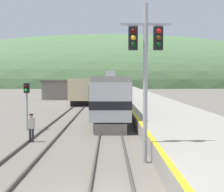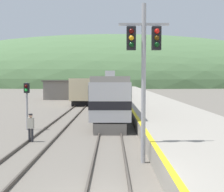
% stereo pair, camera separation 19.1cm
% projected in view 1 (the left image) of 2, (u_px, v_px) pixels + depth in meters
% --- Properties ---
extents(track_main, '(1.52, 180.00, 0.16)m').
position_uv_depth(track_main, '(110.00, 93.00, 79.17)').
color(track_main, '#4C443D').
rests_on(track_main, ground).
extents(track_siding, '(1.52, 180.00, 0.16)m').
position_uv_depth(track_siding, '(94.00, 93.00, 79.14)').
color(track_siding, '#4C443D').
rests_on(track_siding, ground).
extents(platform, '(6.59, 140.00, 0.93)m').
position_uv_depth(platform, '(137.00, 96.00, 59.23)').
color(platform, '#9E9689').
rests_on(platform, ground).
extents(distant_hills, '(230.67, 103.80, 51.57)m').
position_uv_depth(distant_hills, '(110.00, 86.00, 162.45)').
color(distant_hills, '#517547').
rests_on(distant_hills, ground).
extents(station_shed, '(7.93, 6.03, 3.45)m').
position_uv_depth(station_shed, '(65.00, 90.00, 56.84)').
color(station_shed, slate).
rests_on(station_shed, ground).
extents(express_train_lead_car, '(2.86, 21.34, 4.27)m').
position_uv_depth(express_train_lead_car, '(110.00, 95.00, 30.77)').
color(express_train_lead_car, black).
rests_on(express_train_lead_car, ground).
extents(carriage_second, '(2.85, 20.75, 3.91)m').
position_uv_depth(carriage_second, '(110.00, 88.00, 52.89)').
color(carriage_second, black).
rests_on(carriage_second, ground).
extents(carriage_third, '(2.85, 20.75, 3.91)m').
position_uv_depth(carriage_third, '(110.00, 85.00, 74.48)').
color(carriage_third, black).
rests_on(carriage_third, ground).
extents(carriage_fourth, '(2.85, 20.75, 3.91)m').
position_uv_depth(carriage_fourth, '(110.00, 84.00, 96.08)').
color(carriage_fourth, black).
rests_on(carriage_fourth, ground).
extents(siding_train, '(2.90, 44.66, 3.78)m').
position_uv_depth(siding_train, '(90.00, 87.00, 63.03)').
color(siding_train, black).
rests_on(siding_train, ground).
extents(signal_mast_main, '(2.20, 0.42, 7.01)m').
position_uv_depth(signal_mast_main, '(146.00, 60.00, 13.63)').
color(signal_mast_main, '#9E9EA3').
rests_on(signal_mast_main, ground).
extents(signal_post_siding, '(0.36, 0.42, 3.47)m').
position_uv_depth(signal_post_siding, '(27.00, 96.00, 22.52)').
color(signal_post_siding, '#9E9EA3').
rests_on(signal_post_siding, ground).
extents(track_worker, '(0.37, 0.25, 1.68)m').
position_uv_depth(track_worker, '(31.00, 126.00, 18.35)').
color(track_worker, '#2D2D33').
rests_on(track_worker, ground).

